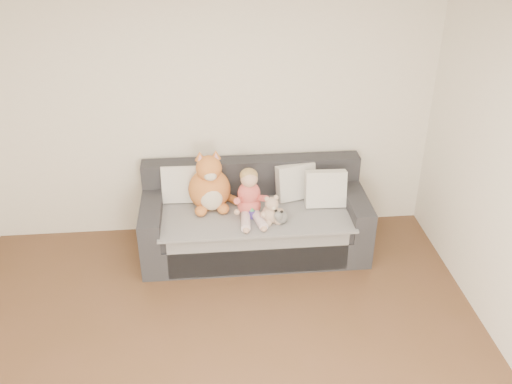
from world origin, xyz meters
The scene contains 10 objects.
room_shell centered at (0.00, 0.42, 1.30)m, with size 5.00×5.00×5.00m.
sofa centered at (0.41, 2.06, 0.31)m, with size 2.20×0.94×0.85m.
cushion_left centered at (-0.28, 2.27, 0.66)m, with size 0.42×0.20×0.39m.
cushion_right_back centered at (0.84, 2.22, 0.65)m, with size 0.43×0.28×0.37m.
cushion_right_front centered at (1.11, 2.04, 0.65)m, with size 0.40×0.19×0.38m.
toddler centered at (0.35, 1.91, 0.67)m, with size 0.34×0.49×0.48m.
plush_cat centered at (-0.02, 2.11, 0.70)m, with size 0.50×0.45×0.63m.
teddy_bear centered at (0.55, 1.77, 0.59)m, with size 0.23×0.18×0.29m.
plush_cow centered at (0.63, 1.76, 0.54)m, with size 0.14×0.21×0.17m.
sippy_cup centered at (0.37, 1.86, 0.53)m, with size 0.10×0.07×0.11m.
Camera 1 is at (-0.02, -2.75, 3.37)m, focal length 40.00 mm.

